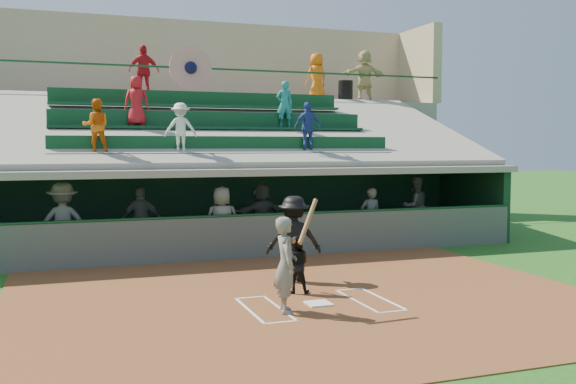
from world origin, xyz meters
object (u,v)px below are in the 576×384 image
object	(u,v)px
batter_at_plate	(286,264)
catcher	(296,264)
trash_bin	(345,92)
home_plate	(319,303)

from	to	relation	value
batter_at_plate	catcher	world-z (taller)	batter_at_plate
trash_bin	home_plate	bearing A→B (deg)	-116.24
batter_at_plate	trash_bin	world-z (taller)	trash_bin
home_plate	catcher	xyz separation A→B (m)	(-0.08, 0.99, 0.54)
catcher	batter_at_plate	bearing A→B (deg)	83.86
home_plate	trash_bin	distance (m)	15.42
home_plate	trash_bin	xyz separation A→B (m)	(6.45, 13.08, 5.00)
catcher	home_plate	bearing A→B (deg)	115.06
catcher	trash_bin	xyz separation A→B (m)	(6.53, 12.09, 4.45)
catcher	trash_bin	distance (m)	14.45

